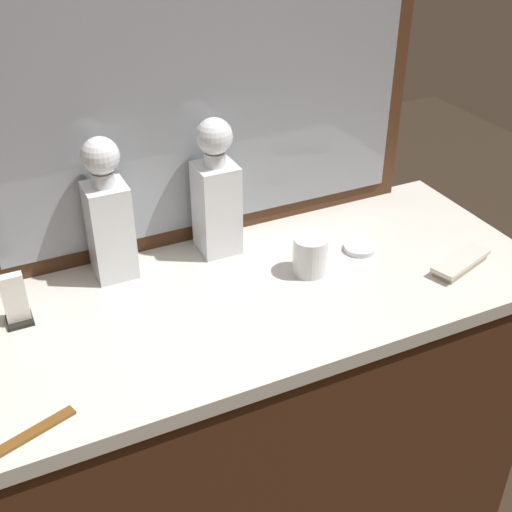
# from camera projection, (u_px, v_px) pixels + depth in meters

# --- Properties ---
(dresser) EXTENTS (1.27, 0.55, 0.95)m
(dresser) POSITION_uv_depth(u_px,v_px,m) (256.00, 444.00, 1.68)
(dresser) COLOR #472816
(dresser) RESTS_ON ground_plane
(dresser_mirror) EXTENTS (1.04, 0.03, 0.67)m
(dresser_mirror) POSITION_uv_depth(u_px,v_px,m) (205.00, 99.00, 1.44)
(dresser_mirror) COLOR #472816
(dresser_mirror) RESTS_ON dresser
(crystal_decanter_center) EXTENTS (0.09, 0.09, 0.32)m
(crystal_decanter_center) POSITION_uv_depth(u_px,v_px,m) (216.00, 199.00, 1.49)
(crystal_decanter_center) COLOR white
(crystal_decanter_center) RESTS_ON dresser
(crystal_decanter_left) EXTENTS (0.09, 0.09, 0.32)m
(crystal_decanter_left) POSITION_uv_depth(u_px,v_px,m) (109.00, 222.00, 1.40)
(crystal_decanter_left) COLOR white
(crystal_decanter_left) RESTS_ON dresser
(crystal_tumbler_far_left) EXTENTS (0.08, 0.08, 0.09)m
(crystal_tumbler_far_left) POSITION_uv_depth(u_px,v_px,m) (310.00, 257.00, 1.45)
(crystal_tumbler_far_left) COLOR white
(crystal_tumbler_far_left) RESTS_ON dresser
(silver_brush_front) EXTENTS (0.17, 0.10, 0.02)m
(silver_brush_front) POSITION_uv_depth(u_px,v_px,m) (461.00, 263.00, 1.48)
(silver_brush_front) COLOR #B7A88C
(silver_brush_front) RESTS_ON dresser
(porcelain_dish) EXTENTS (0.07, 0.07, 0.01)m
(porcelain_dish) POSITION_uv_depth(u_px,v_px,m) (360.00, 248.00, 1.55)
(porcelain_dish) COLOR silver
(porcelain_dish) RESTS_ON dresser
(tortoiseshell_comb) EXTENTS (0.15, 0.07, 0.01)m
(tortoiseshell_comb) POSITION_uv_depth(u_px,v_px,m) (33.00, 433.00, 1.08)
(tortoiseshell_comb) COLOR brown
(tortoiseshell_comb) RESTS_ON dresser
(napkin_holder) EXTENTS (0.05, 0.05, 0.11)m
(napkin_holder) POSITION_uv_depth(u_px,v_px,m) (16.00, 303.00, 1.30)
(napkin_holder) COLOR black
(napkin_holder) RESTS_ON dresser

